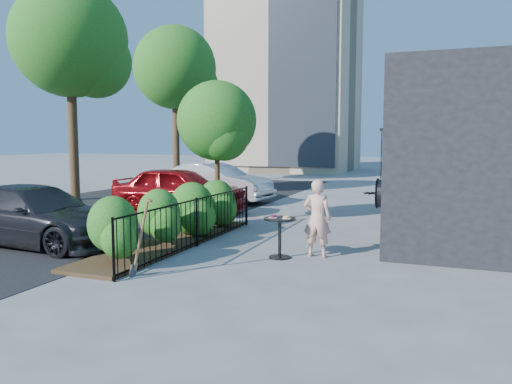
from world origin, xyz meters
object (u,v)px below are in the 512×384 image
at_px(woman, 317,218).
at_px(shovel, 139,242).
at_px(car_red, 179,190).
at_px(car_darkgrey, 35,215).
at_px(street_tree_far, 176,73).
at_px(patio_tree, 218,126).
at_px(car_silver, 215,182).
at_px(street_tree_near, 70,47).
at_px(cafe_table, 280,230).

height_order(woman, shovel, woman).
bearing_deg(car_red, car_darkgrey, 172.46).
bearing_deg(street_tree_far, car_red, -59.98).
distance_m(patio_tree, car_silver, 5.68).
xyz_separation_m(street_tree_far, shovel, (8.68, -16.56, -5.30)).
bearing_deg(woman, street_tree_near, -28.06).
bearing_deg(woman, car_red, -38.08).
relative_size(woman, car_silver, 0.35).
bearing_deg(shovel, cafe_table, 50.25).
bearing_deg(car_silver, car_red, -169.46).
height_order(street_tree_far, woman, street_tree_far).
relative_size(car_silver, car_darkgrey, 0.97).
relative_size(street_tree_near, shovel, 5.87).
xyz_separation_m(street_tree_near, car_red, (5.49, -1.51, -5.16)).
bearing_deg(car_darkgrey, street_tree_far, 20.40).
bearing_deg(car_darkgrey, woman, -77.56).
bearing_deg(car_red, cafe_table, -135.69).
distance_m(patio_tree, shovel, 5.85).
bearing_deg(patio_tree, woman, -38.53).
bearing_deg(car_red, shovel, -157.33).
bearing_deg(woman, car_darkgrey, 10.14).
xyz_separation_m(patio_tree, car_red, (-2.21, 1.69, -2.01)).
xyz_separation_m(patio_tree, cafe_table, (2.81, -3.16, -2.20)).
height_order(street_tree_far, car_red, street_tree_far).
xyz_separation_m(shovel, car_red, (-3.19, 7.05, 0.14)).
bearing_deg(street_tree_far, shovel, -62.33).
relative_size(woman, shovel, 1.13).
height_order(street_tree_near, car_darkgrey, street_tree_near).
xyz_separation_m(car_red, car_darkgrey, (-0.58, -5.58, -0.08)).
bearing_deg(car_red, street_tree_far, 28.36).
xyz_separation_m(street_tree_far, car_red, (5.49, -9.51, -5.16)).
xyz_separation_m(street_tree_far, cafe_table, (10.51, -14.36, -5.35)).
distance_m(street_tree_far, car_silver, 9.84).
xyz_separation_m(woman, car_red, (-5.69, 4.47, -0.04)).
distance_m(street_tree_far, car_darkgrey, 16.71).
height_order(car_red, car_silver, car_red).
distance_m(cafe_table, car_red, 6.98).
distance_m(woman, shovel, 3.60).
relative_size(cafe_table, car_red, 0.20).
bearing_deg(cafe_table, woman, 29.63).
distance_m(street_tree_far, woman, 18.62).
relative_size(street_tree_far, car_darkgrey, 1.78).
distance_m(patio_tree, woman, 4.87).
relative_size(shovel, car_red, 0.32).
height_order(street_tree_near, cafe_table, street_tree_near).
relative_size(car_red, car_silver, 0.99).
relative_size(patio_tree, cafe_table, 4.51).
bearing_deg(car_silver, woman, -134.52).
height_order(car_red, car_darkgrey, car_red).
height_order(street_tree_near, car_red, street_tree_near).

